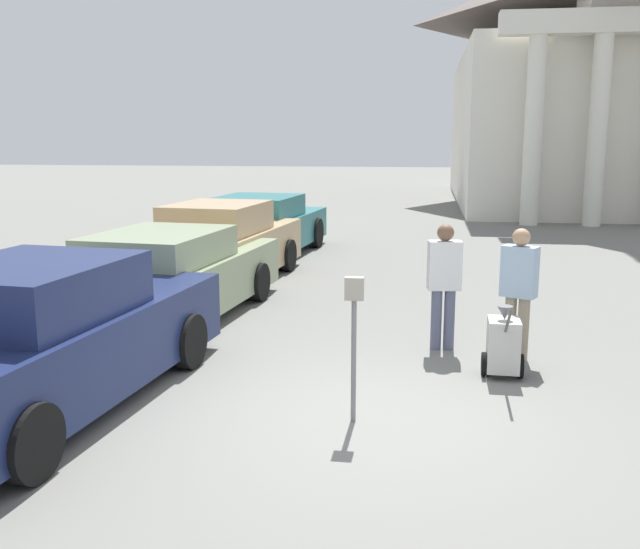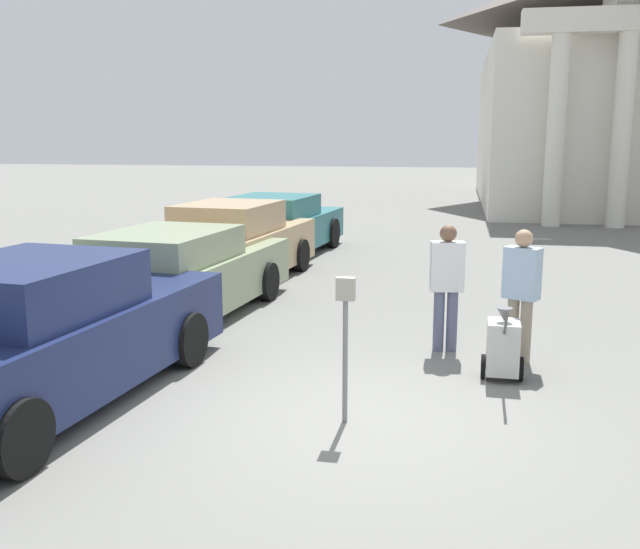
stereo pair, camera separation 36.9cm
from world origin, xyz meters
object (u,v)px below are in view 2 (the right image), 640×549
at_px(equipment_cart, 503,347).
at_px(church, 606,69).
at_px(person_worker, 447,280).
at_px(parked_car_sage, 173,278).
at_px(person_supervisor, 521,288).
at_px(parked_car_tan, 233,246).
at_px(parked_car_navy, 42,337).
at_px(parked_car_teal, 275,227).
at_px(parking_meter, 345,323).

height_order(equipment_cart, church, church).
height_order(person_worker, equipment_cart, person_worker).
height_order(parked_car_sage, church, church).
bearing_deg(person_worker, person_supervisor, 153.03).
bearing_deg(parked_car_tan, person_supervisor, -33.02).
bearing_deg(parked_car_navy, parked_car_teal, 96.01).
bearing_deg(equipment_cart, parked_car_navy, -159.13).
relative_size(person_worker, church, 0.07).
bearing_deg(person_worker, parked_car_teal, -68.24).
distance_m(parked_car_tan, person_worker, 5.52).
xyz_separation_m(parked_car_sage, person_supervisor, (4.97, -1.11, 0.28)).
distance_m(parked_car_navy, church, 27.58).
distance_m(parking_meter, person_supervisor, 2.91).
bearing_deg(church, parked_car_navy, -111.35).
bearing_deg(equipment_cart, parking_meter, -133.51).
height_order(parked_car_tan, equipment_cart, parked_car_tan).
bearing_deg(parked_car_tan, parked_car_navy, -83.99).
height_order(parked_car_sage, parked_car_teal, parked_car_teal).
xyz_separation_m(parked_car_sage, person_worker, (4.07, -0.81, 0.28)).
bearing_deg(person_worker, parked_car_navy, 24.70).
xyz_separation_m(person_worker, equipment_cart, (0.67, -1.02, -0.55)).
bearing_deg(equipment_cart, parked_car_teal, 122.38).
bearing_deg(equipment_cart, parked_car_sage, 160.54).
relative_size(person_worker, person_supervisor, 1.00).
distance_m(person_supervisor, equipment_cart, 0.93).
height_order(parked_car_tan, parked_car_teal, parked_car_tan).
bearing_deg(person_worker, parked_car_sage, -19.86).
bearing_deg(parked_car_sage, parked_car_navy, -83.99).
distance_m(parked_car_teal, equipment_cart, 9.28).
xyz_separation_m(person_supervisor, church, (4.93, 22.94, 4.53)).
bearing_deg(parked_car_navy, equipment_cart, 25.19).
height_order(person_supervisor, equipment_cart, person_supervisor).
relative_size(parked_car_teal, person_supervisor, 3.10).
xyz_separation_m(parked_car_navy, parked_car_teal, (0.00, 9.62, -0.04)).
relative_size(parked_car_navy, person_worker, 3.01).
distance_m(parked_car_navy, person_worker, 4.87).
bearing_deg(person_supervisor, parked_car_tan, -11.80).
bearing_deg(parked_car_navy, parked_car_tan, 96.01).
relative_size(parking_meter, person_worker, 0.87).
relative_size(parked_car_sage, parked_car_tan, 1.11).
xyz_separation_m(parked_car_tan, parked_car_teal, (-0.00, 3.23, -0.04)).
bearing_deg(church, person_worker, -104.43).
xyz_separation_m(parked_car_teal, church, (9.89, 15.68, 4.80)).
height_order(parked_car_tan, person_supervisor, person_supervisor).
bearing_deg(parked_car_sage, person_worker, -5.31).
relative_size(parked_car_tan, church, 0.22).
bearing_deg(parked_car_teal, church, 63.77).
bearing_deg(parked_car_tan, parked_car_teal, 96.01).
distance_m(person_worker, church, 23.81).
relative_size(equipment_cart, church, 0.04).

